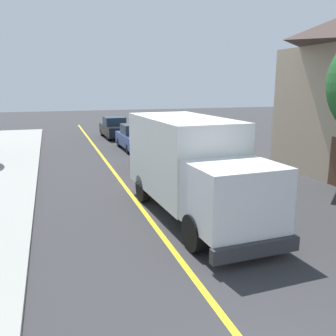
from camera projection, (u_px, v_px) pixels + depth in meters
name	position (u px, v px, depth m)	size (l,w,h in m)	color
centre_line_yellow	(138.00, 204.00, 13.61)	(0.16, 56.00, 0.01)	gold
box_truck	(191.00, 163.00, 12.13)	(2.79, 7.30, 3.20)	silver
parked_car_near	(158.00, 156.00, 18.52)	(2.02, 4.48, 1.67)	maroon
parked_car_mid	(135.00, 138.00, 24.76)	(1.90, 4.44, 1.67)	#2D4793
parked_car_far	(115.00, 128.00, 30.16)	(1.97, 4.47, 1.67)	black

